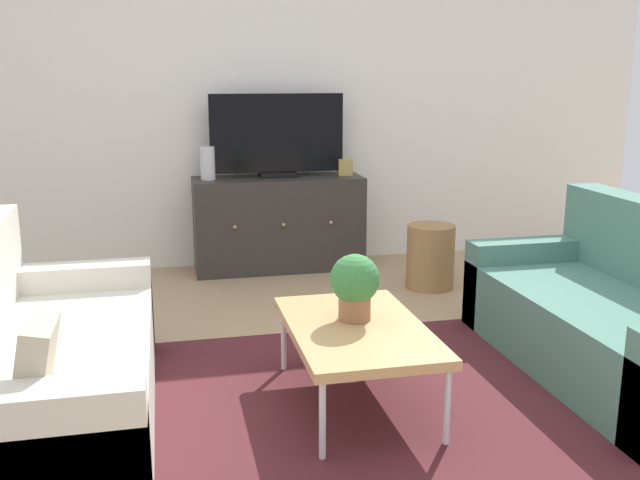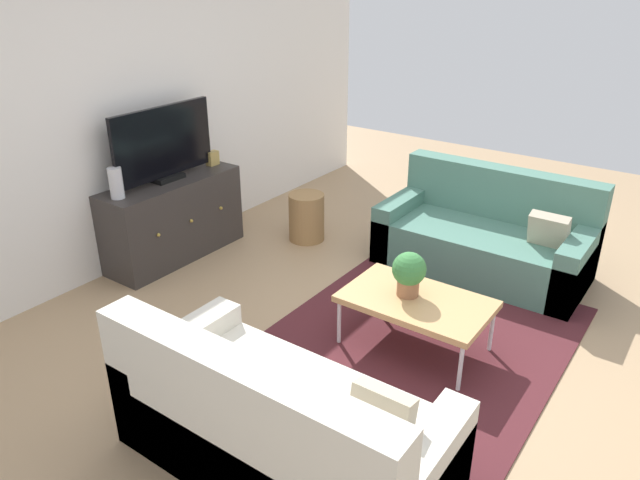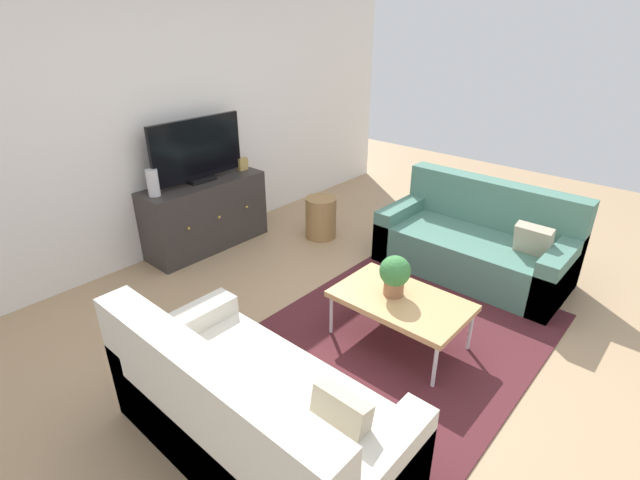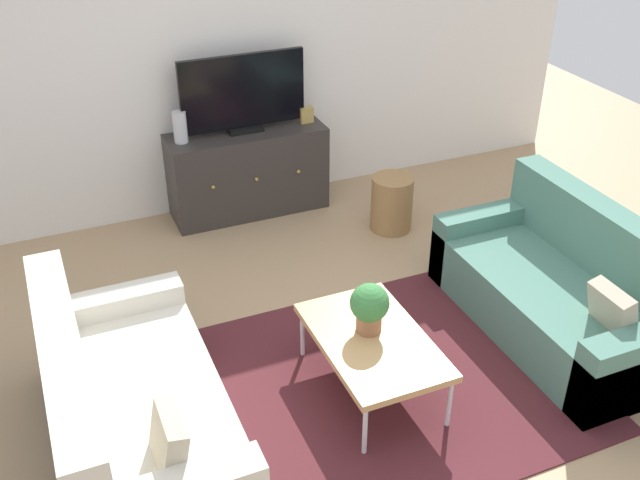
% 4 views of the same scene
% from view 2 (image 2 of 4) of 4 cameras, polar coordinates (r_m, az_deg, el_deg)
% --- Properties ---
extents(ground_plane, '(10.00, 10.00, 0.00)m').
position_cam_2_polar(ground_plane, '(4.36, 6.97, -9.29)').
color(ground_plane, tan).
extents(wall_back, '(6.40, 0.12, 2.70)m').
position_cam_2_polar(wall_back, '(5.40, -17.13, 12.22)').
color(wall_back, white).
rests_on(wall_back, ground_plane).
extents(area_rug, '(2.50, 1.90, 0.01)m').
position_cam_2_polar(area_rug, '(4.30, 8.75, -9.84)').
color(area_rug, '#4C1E23').
rests_on(area_rug, ground_plane).
extents(couch_left_side, '(0.85, 1.72, 0.85)m').
position_cam_2_polar(couch_left_side, '(3.19, -4.30, -17.71)').
color(couch_left_side, beige).
rests_on(couch_left_side, ground_plane).
extents(couch_right_side, '(0.85, 1.72, 0.85)m').
position_cam_2_polar(couch_right_side, '(5.36, 15.62, 0.15)').
color(couch_right_side, '#4C7A6B').
rests_on(couch_right_side, ground_plane).
extents(coffee_table, '(0.60, 0.98, 0.39)m').
position_cam_2_polar(coffee_table, '(4.10, 9.16, -5.88)').
color(coffee_table, tan).
rests_on(coffee_table, ground_plane).
extents(potted_plant, '(0.23, 0.23, 0.31)m').
position_cam_2_polar(potted_plant, '(4.03, 8.43, -3.07)').
color(potted_plant, '#936042').
rests_on(potted_plant, coffee_table).
extents(tv_console, '(1.31, 0.47, 0.72)m').
position_cam_2_polar(tv_console, '(5.50, -13.76, 1.98)').
color(tv_console, '#332D2B').
rests_on(tv_console, ground_plane).
extents(flat_screen_tv, '(1.03, 0.16, 0.64)m').
position_cam_2_polar(flat_screen_tv, '(5.29, -14.66, 8.82)').
color(flat_screen_tv, black).
rests_on(flat_screen_tv, tv_console).
extents(glass_vase, '(0.11, 0.11, 0.25)m').
position_cam_2_polar(glass_vase, '(5.03, -18.84, 5.15)').
color(glass_vase, silver).
rests_on(glass_vase, tv_console).
extents(mantel_clock, '(0.11, 0.07, 0.13)m').
position_cam_2_polar(mantel_clock, '(5.69, -10.19, 7.68)').
color(mantel_clock, tan).
rests_on(mantel_clock, tv_console).
extents(wicker_basket, '(0.34, 0.34, 0.46)m').
position_cam_2_polar(wicker_basket, '(5.72, -1.29, 2.20)').
color(wicker_basket, '#9E7547').
rests_on(wicker_basket, ground_plane).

